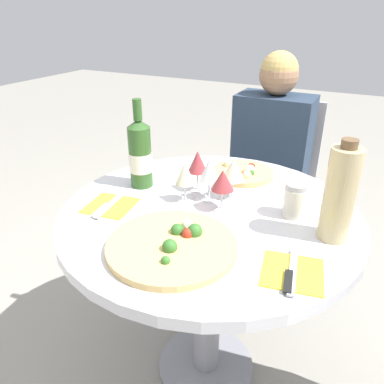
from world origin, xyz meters
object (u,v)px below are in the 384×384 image
(seated_diner, at_px, (264,186))
(wine_bottle, at_px, (140,154))
(chair_behind_diner, at_px, (271,189))
(pizza_large, at_px, (174,245))
(dining_table, at_px, (209,243))
(tall_carafe, at_px, (340,194))

(seated_diner, bearing_deg, wine_bottle, 67.24)
(chair_behind_diner, height_order, pizza_large, chair_behind_diner)
(pizza_large, bearing_deg, dining_table, 91.27)
(wine_bottle, bearing_deg, dining_table, -10.52)
(pizza_large, distance_m, wine_bottle, 0.44)
(seated_diner, relative_size, wine_bottle, 3.66)
(chair_behind_diner, relative_size, wine_bottle, 2.85)
(chair_behind_diner, bearing_deg, pizza_large, 91.31)
(seated_diner, bearing_deg, chair_behind_diner, -90.00)
(dining_table, height_order, chair_behind_diner, chair_behind_diner)
(seated_diner, height_order, tall_carafe, seated_diner)
(dining_table, distance_m, tall_carafe, 0.47)
(pizza_large, bearing_deg, tall_carafe, 34.15)
(pizza_large, relative_size, tall_carafe, 1.22)
(dining_table, distance_m, pizza_large, 0.28)
(seated_diner, height_order, pizza_large, seated_diner)
(tall_carafe, bearing_deg, pizza_large, -145.85)
(pizza_large, xyz_separation_m, tall_carafe, (0.38, 0.25, 0.13))
(chair_behind_diner, height_order, tall_carafe, tall_carafe)
(dining_table, height_order, wine_bottle, wine_bottle)
(chair_behind_diner, xyz_separation_m, tall_carafe, (0.40, -0.86, 0.45))
(pizza_large, relative_size, wine_bottle, 1.12)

